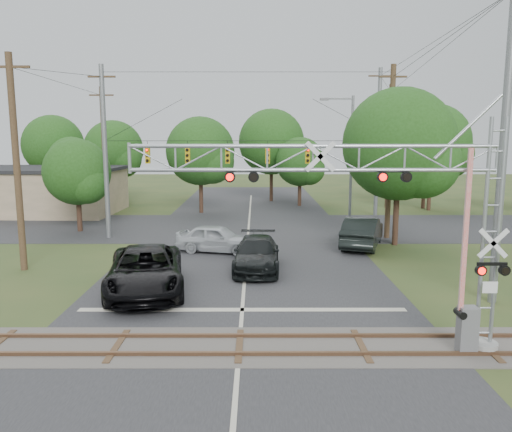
{
  "coord_description": "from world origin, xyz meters",
  "views": [
    {
      "loc": [
        0.53,
        -13.45,
        6.78
      ],
      "look_at": [
        0.55,
        7.5,
        3.48
      ],
      "focal_mm": 35.0,
      "sensor_mm": 36.0,
      "label": 1
    }
  ],
  "objects_px": {
    "car_dark": "(257,254)",
    "streetlight": "(349,153)",
    "pickup_black": "(146,270)",
    "sedan_silver": "(217,238)",
    "traffic_signal_span": "(261,153)",
    "crossing_gantry": "(383,209)",
    "commercial_building": "(20,190)"
  },
  "relations": [
    {
      "from": "car_dark",
      "to": "sedan_silver",
      "type": "bearing_deg",
      "value": 122.89
    },
    {
      "from": "commercial_building",
      "to": "car_dark",
      "type": "bearing_deg",
      "value": -40.62
    },
    {
      "from": "pickup_black",
      "to": "sedan_silver",
      "type": "relative_size",
      "value": 1.44
    },
    {
      "from": "traffic_signal_span",
      "to": "streetlight",
      "type": "xyz_separation_m",
      "value": [
        6.96,
        5.95,
        -0.15
      ]
    },
    {
      "from": "crossing_gantry",
      "to": "commercial_building",
      "type": "distance_m",
      "value": 39.14
    },
    {
      "from": "streetlight",
      "to": "car_dark",
      "type": "bearing_deg",
      "value": -117.17
    },
    {
      "from": "crossing_gantry",
      "to": "pickup_black",
      "type": "xyz_separation_m",
      "value": [
        -8.77,
        6.31,
        -3.64
      ]
    },
    {
      "from": "car_dark",
      "to": "sedan_silver",
      "type": "xyz_separation_m",
      "value": [
        -2.38,
        3.96,
        0.0
      ]
    },
    {
      "from": "car_dark",
      "to": "commercial_building",
      "type": "xyz_separation_m",
      "value": [
        -21.38,
        19.68,
        1.24
      ]
    },
    {
      "from": "pickup_black",
      "to": "car_dark",
      "type": "relative_size",
      "value": 1.23
    },
    {
      "from": "sedan_silver",
      "to": "commercial_building",
      "type": "height_order",
      "value": "commercial_building"
    },
    {
      "from": "car_dark",
      "to": "streetlight",
      "type": "relative_size",
      "value": 0.57
    },
    {
      "from": "sedan_silver",
      "to": "pickup_black",
      "type": "bearing_deg",
      "value": 175.9
    },
    {
      "from": "traffic_signal_span",
      "to": "car_dark",
      "type": "relative_size",
      "value": 3.41
    },
    {
      "from": "traffic_signal_span",
      "to": "pickup_black",
      "type": "relative_size",
      "value": 2.77
    },
    {
      "from": "traffic_signal_span",
      "to": "sedan_silver",
      "type": "xyz_separation_m",
      "value": [
        -2.69,
        -4.27,
        -4.91
      ]
    },
    {
      "from": "car_dark",
      "to": "streetlight",
      "type": "distance_m",
      "value": 16.63
    },
    {
      "from": "crossing_gantry",
      "to": "commercial_building",
      "type": "height_order",
      "value": "crossing_gantry"
    },
    {
      "from": "streetlight",
      "to": "commercial_building",
      "type": "bearing_deg",
      "value": 169.13
    },
    {
      "from": "crossing_gantry",
      "to": "traffic_signal_span",
      "type": "distance_m",
      "value": 18.73
    },
    {
      "from": "commercial_building",
      "to": "pickup_black",
      "type": "bearing_deg",
      "value": -53.0
    },
    {
      "from": "traffic_signal_span",
      "to": "crossing_gantry",
      "type": "bearing_deg",
      "value": -79.13
    },
    {
      "from": "pickup_black",
      "to": "commercial_building",
      "type": "distance_m",
      "value": 28.71
    },
    {
      "from": "traffic_signal_span",
      "to": "commercial_building",
      "type": "xyz_separation_m",
      "value": [
        -21.7,
        11.45,
        -3.66
      ]
    },
    {
      "from": "pickup_black",
      "to": "commercial_building",
      "type": "bearing_deg",
      "value": 114.99
    },
    {
      "from": "sedan_silver",
      "to": "commercial_building",
      "type": "relative_size",
      "value": 0.27
    },
    {
      "from": "crossing_gantry",
      "to": "streetlight",
      "type": "relative_size",
      "value": 1.17
    },
    {
      "from": "traffic_signal_span",
      "to": "streetlight",
      "type": "height_order",
      "value": "traffic_signal_span"
    },
    {
      "from": "crossing_gantry",
      "to": "car_dark",
      "type": "xyz_separation_m",
      "value": [
        -3.84,
        10.13,
        -3.79
      ]
    },
    {
      "from": "crossing_gantry",
      "to": "commercial_building",
      "type": "bearing_deg",
      "value": 130.23
    },
    {
      "from": "crossing_gantry",
      "to": "car_dark",
      "type": "relative_size",
      "value": 2.05
    },
    {
      "from": "crossing_gantry",
      "to": "car_dark",
      "type": "distance_m",
      "value": 11.48
    }
  ]
}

